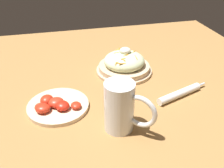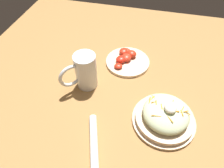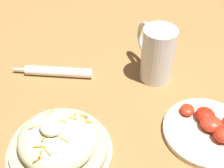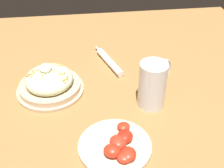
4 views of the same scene
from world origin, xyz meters
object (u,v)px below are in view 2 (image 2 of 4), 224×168
Objects in this scene: tomato_plate at (127,60)px; beer_mug at (85,73)px; napkin_roll at (94,141)px; salad_plate at (165,116)px.

beer_mug is at bearing -37.73° from tomato_plate.
tomato_plate is (-0.42, 0.03, 0.00)m from napkin_roll.
salad_plate is at bearing 122.45° from napkin_roll.
tomato_plate is (-0.28, -0.19, -0.02)m from salad_plate.
salad_plate is 1.49× the size of beer_mug.
napkin_roll is at bearing 23.75° from beer_mug.
salad_plate is 0.34m from tomato_plate.
salad_plate is at bearing 72.26° from beer_mug.
beer_mug reaches higher than napkin_roll.
beer_mug is (-0.10, -0.32, 0.03)m from salad_plate.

